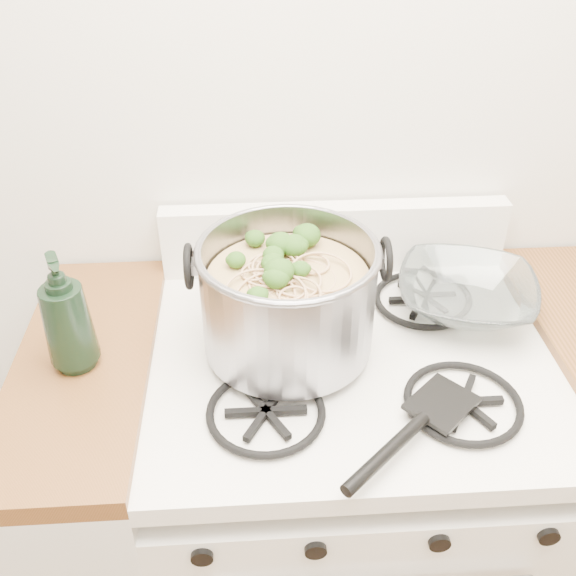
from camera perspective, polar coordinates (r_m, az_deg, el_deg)
The scene contains 6 objects.
gas_range at distance 1.58m, azimuth 4.71°, elevation -18.78°, with size 0.76×0.66×0.92m.
counter_left at distance 1.58m, azimuth -14.74°, elevation -18.60°, with size 0.25×0.65×0.92m.
stock_pot at distance 1.16m, azimuth 0.00°, elevation -1.04°, with size 0.36×0.33×0.22m.
spatula at distance 1.12m, azimuth 13.56°, elevation -9.66°, with size 0.29×0.31×0.02m, color black, non-canonical shape.
glass_bowl at distance 1.35m, azimuth 15.44°, elevation -1.15°, with size 0.11×0.11×0.03m, color white.
bottle at distance 1.17m, azimuth -19.18°, elevation -2.11°, with size 0.09×0.09×0.23m, color black.
Camera 1 is at (-0.18, 0.35, 1.71)m, focal length 40.00 mm.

